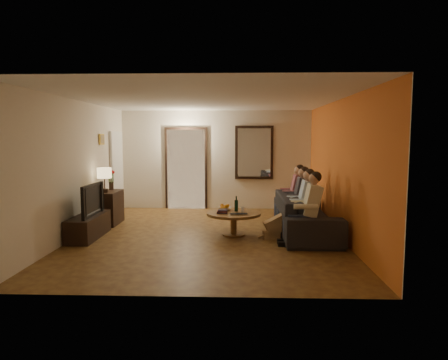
{
  "coord_description": "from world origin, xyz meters",
  "views": [
    {
      "loc": [
        0.57,
        -7.55,
        1.88
      ],
      "look_at": [
        0.3,
        0.3,
        1.05
      ],
      "focal_mm": 32.0,
      "sensor_mm": 36.0,
      "label": 1
    }
  ],
  "objects_px": {
    "table_lamp": "(105,180)",
    "tv": "(87,200)",
    "wine_bottle": "(236,204)",
    "laptop": "(239,214)",
    "dog": "(277,224)",
    "sofa": "(305,214)",
    "coffee_table": "(234,224)",
    "person_a": "(308,212)",
    "dresser": "(109,208)",
    "tv_stand": "(88,226)",
    "person_c": "(298,201)",
    "person_d": "(294,197)",
    "bowl": "(225,209)",
    "person_b": "(303,206)"
  },
  "relations": [
    {
      "from": "dresser",
      "to": "person_c",
      "type": "distance_m",
      "value": 4.08
    },
    {
      "from": "person_b",
      "to": "person_d",
      "type": "relative_size",
      "value": 1.0
    },
    {
      "from": "person_a",
      "to": "dresser",
      "type": "bearing_deg",
      "value": 158.28
    },
    {
      "from": "tv",
      "to": "bowl",
      "type": "height_order",
      "value": "tv"
    },
    {
      "from": "sofa",
      "to": "person_a",
      "type": "height_order",
      "value": "person_a"
    },
    {
      "from": "sofa",
      "to": "person_a",
      "type": "relative_size",
      "value": 2.16
    },
    {
      "from": "tv_stand",
      "to": "person_d",
      "type": "distance_m",
      "value": 4.31
    },
    {
      "from": "tv_stand",
      "to": "tv",
      "type": "height_order",
      "value": "tv"
    },
    {
      "from": "sofa",
      "to": "wine_bottle",
      "type": "relative_size",
      "value": 8.38
    },
    {
      "from": "tv",
      "to": "person_c",
      "type": "relative_size",
      "value": 0.87
    },
    {
      "from": "table_lamp",
      "to": "sofa",
      "type": "relative_size",
      "value": 0.21
    },
    {
      "from": "dresser",
      "to": "tv",
      "type": "height_order",
      "value": "tv"
    },
    {
      "from": "tv_stand",
      "to": "dog",
      "type": "relative_size",
      "value": 2.28
    },
    {
      "from": "sofa",
      "to": "coffee_table",
      "type": "relative_size",
      "value": 2.48
    },
    {
      "from": "table_lamp",
      "to": "tv",
      "type": "distance_m",
      "value": 1.03
    },
    {
      "from": "table_lamp",
      "to": "laptop",
      "type": "height_order",
      "value": "table_lamp"
    },
    {
      "from": "person_a",
      "to": "person_d",
      "type": "relative_size",
      "value": 1.0
    },
    {
      "from": "table_lamp",
      "to": "coffee_table",
      "type": "height_order",
      "value": "table_lamp"
    },
    {
      "from": "tv",
      "to": "person_a",
      "type": "distance_m",
      "value": 4.08
    },
    {
      "from": "tv_stand",
      "to": "bowl",
      "type": "relative_size",
      "value": 4.92
    },
    {
      "from": "person_a",
      "to": "bowl",
      "type": "relative_size",
      "value": 4.63
    },
    {
      "from": "sofa",
      "to": "person_a",
      "type": "xyz_separation_m",
      "value": [
        -0.1,
        -0.9,
        0.22
      ]
    },
    {
      "from": "person_a",
      "to": "person_d",
      "type": "bearing_deg",
      "value": 90.0
    },
    {
      "from": "person_b",
      "to": "laptop",
      "type": "bearing_deg",
      "value": -170.89
    },
    {
      "from": "bowl",
      "to": "laptop",
      "type": "bearing_deg",
      "value": -60.75
    },
    {
      "from": "tv_stand",
      "to": "table_lamp",
      "type": "bearing_deg",
      "value": 90.0
    },
    {
      "from": "sofa",
      "to": "person_a",
      "type": "distance_m",
      "value": 0.93
    },
    {
      "from": "person_c",
      "to": "wine_bottle",
      "type": "relative_size",
      "value": 3.87
    },
    {
      "from": "tv",
      "to": "coffee_table",
      "type": "height_order",
      "value": "tv"
    },
    {
      "from": "tv_stand",
      "to": "sofa",
      "type": "bearing_deg",
      "value": 6.79
    },
    {
      "from": "tv_stand",
      "to": "person_d",
      "type": "xyz_separation_m",
      "value": [
        4.06,
        1.39,
        0.39
      ]
    },
    {
      "from": "person_b",
      "to": "bowl",
      "type": "distance_m",
      "value": 1.53
    },
    {
      "from": "dog",
      "to": "laptop",
      "type": "height_order",
      "value": "dog"
    },
    {
      "from": "dresser",
      "to": "sofa",
      "type": "relative_size",
      "value": 0.31
    },
    {
      "from": "dog",
      "to": "table_lamp",
      "type": "bearing_deg",
      "value": 154.29
    },
    {
      "from": "coffee_table",
      "to": "bowl",
      "type": "xyz_separation_m",
      "value": [
        -0.18,
        0.22,
        0.26
      ]
    },
    {
      "from": "sofa",
      "to": "person_c",
      "type": "bearing_deg",
      "value": 18.99
    },
    {
      "from": "person_c",
      "to": "laptop",
      "type": "distance_m",
      "value": 1.45
    },
    {
      "from": "table_lamp",
      "to": "tv",
      "type": "height_order",
      "value": "table_lamp"
    },
    {
      "from": "person_d",
      "to": "dog",
      "type": "height_order",
      "value": "person_d"
    },
    {
      "from": "person_c",
      "to": "dog",
      "type": "bearing_deg",
      "value": -124.62
    },
    {
      "from": "wine_bottle",
      "to": "laptop",
      "type": "relative_size",
      "value": 0.94
    },
    {
      "from": "tv_stand",
      "to": "laptop",
      "type": "xyz_separation_m",
      "value": [
        2.85,
        0.0,
        0.25
      ]
    },
    {
      "from": "person_d",
      "to": "wine_bottle",
      "type": "bearing_deg",
      "value": -141.19
    },
    {
      "from": "table_lamp",
      "to": "bowl",
      "type": "bearing_deg",
      "value": -10.82
    },
    {
      "from": "dresser",
      "to": "wine_bottle",
      "type": "distance_m",
      "value": 2.93
    },
    {
      "from": "person_b",
      "to": "laptop",
      "type": "xyz_separation_m",
      "value": [
        -1.21,
        -0.19,
        -0.14
      ]
    },
    {
      "from": "table_lamp",
      "to": "wine_bottle",
      "type": "xyz_separation_m",
      "value": [
        2.8,
        -0.61,
        -0.39
      ]
    },
    {
      "from": "tv_stand",
      "to": "sofa",
      "type": "distance_m",
      "value": 4.19
    },
    {
      "from": "tv",
      "to": "person_a",
      "type": "bearing_deg",
      "value": -95.71
    }
  ]
}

